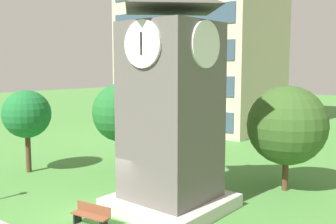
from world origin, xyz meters
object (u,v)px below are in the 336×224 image
at_px(park_bench, 91,215).
at_px(tree_near_tower, 121,113).
at_px(tree_by_building, 27,114).
at_px(tree_streetside, 287,125).
at_px(clock_tower, 171,112).

relative_size(park_bench, tree_near_tower, 0.33).
distance_m(park_bench, tree_by_building, 10.44).
bearing_deg(park_bench, tree_streetside, 65.85).
relative_size(park_bench, tree_by_building, 0.36).
xyz_separation_m(tree_by_building, tree_near_tower, (4.33, 3.90, 0.07)).
xyz_separation_m(clock_tower, tree_near_tower, (-6.55, 3.14, -0.82)).
relative_size(clock_tower, tree_by_building, 1.98).
distance_m(clock_tower, tree_by_building, 10.95).
relative_size(clock_tower, tree_streetside, 1.81).
bearing_deg(tree_near_tower, tree_streetside, 16.84).
distance_m(clock_tower, park_bench, 5.60).
distance_m(clock_tower, tree_near_tower, 7.31).
xyz_separation_m(clock_tower, park_bench, (-1.35, -3.59, -4.07)).
bearing_deg(tree_by_building, tree_streetside, 26.08).
xyz_separation_m(park_bench, tree_by_building, (-9.53, 2.84, 3.18)).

